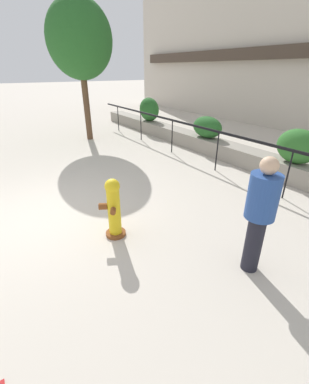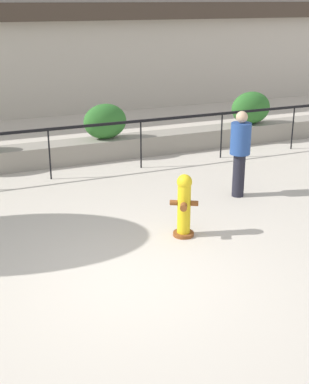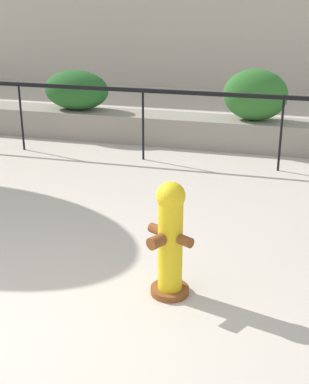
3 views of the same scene
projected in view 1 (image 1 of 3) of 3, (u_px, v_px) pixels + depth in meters
ground_plane at (38, 218)px, 5.12m from camera, size 120.00×120.00×0.00m
planter_wall_low at (241, 156)px, 7.96m from camera, size 18.00×0.70×0.50m
fence_railing_segment at (219, 136)px, 7.09m from camera, size 15.00×0.05×1.15m
hedge_bush_0 at (149, 109)px, 11.72m from camera, size 1.23×0.70×1.02m
hedge_bush_1 at (207, 127)px, 8.90m from camera, size 1.22×0.70×0.72m
hedge_bush_2 at (298, 146)px, 6.42m from camera, size 1.08×0.64×0.86m
fire_hydrant at (114, 208)px, 4.36m from camera, size 0.48×0.49×1.08m
street_tree at (79, 40)px, 9.32m from camera, size 2.61×2.35×5.02m
pedestrian at (260, 210)px, 3.41m from camera, size 0.53×0.53×1.73m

